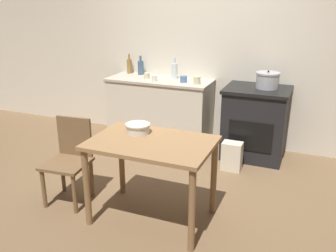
# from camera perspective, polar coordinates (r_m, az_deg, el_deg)

# --- Properties ---
(ground_plane) EXTENTS (14.00, 14.00, 0.00)m
(ground_plane) POSITION_cam_1_polar(r_m,az_deg,el_deg) (4.03, -2.08, -9.31)
(ground_plane) COLOR brown
(wall_back) EXTENTS (8.00, 0.07, 2.55)m
(wall_back) POSITION_cam_1_polar(r_m,az_deg,el_deg) (5.06, 5.32, 11.81)
(wall_back) COLOR beige
(wall_back) RESTS_ON ground_plane
(counter_cabinet) EXTENTS (1.40, 0.57, 0.87)m
(counter_cabinet) POSITION_cam_1_polar(r_m,az_deg,el_deg) (5.13, -1.25, 2.41)
(counter_cabinet) COLOR beige
(counter_cabinet) RESTS_ON ground_plane
(stove) EXTENTS (0.77, 0.66, 0.88)m
(stove) POSITION_cam_1_polar(r_m,az_deg,el_deg) (4.74, 13.16, 0.51)
(stove) COLOR black
(stove) RESTS_ON ground_plane
(work_table) EXTENTS (1.05, 0.71, 0.75)m
(work_table) POSITION_cam_1_polar(r_m,az_deg,el_deg) (3.24, -2.51, -4.18)
(work_table) COLOR #997047
(work_table) RESTS_ON ground_plane
(chair) EXTENTS (0.43, 0.43, 0.82)m
(chair) POSITION_cam_1_polar(r_m,az_deg,el_deg) (3.76, -14.72, -4.69)
(chair) COLOR brown
(chair) RESTS_ON ground_plane
(flour_sack) EXTENTS (0.23, 0.16, 0.34)m
(flour_sack) POSITION_cam_1_polar(r_m,az_deg,el_deg) (4.41, 9.70, -4.55)
(flour_sack) COLOR beige
(flour_sack) RESTS_ON ground_plane
(stock_pot) EXTENTS (0.28, 0.28, 0.21)m
(stock_pot) POSITION_cam_1_polar(r_m,az_deg,el_deg) (4.62, 14.94, 6.76)
(stock_pot) COLOR #A8A8AD
(stock_pot) RESTS_ON stove
(mixing_bowl_large) EXTENTS (0.23, 0.23, 0.09)m
(mixing_bowl_large) POSITION_cam_1_polar(r_m,az_deg,el_deg) (3.38, -4.62, -0.28)
(mixing_bowl_large) COLOR silver
(mixing_bowl_large) RESTS_ON work_table
(bottle_far_left) EXTENTS (0.08, 0.08, 0.28)m
(bottle_far_left) POSITION_cam_1_polar(r_m,az_deg,el_deg) (5.01, 1.03, 8.42)
(bottle_far_left) COLOR silver
(bottle_far_left) RESTS_ON counter_cabinet
(bottle_left) EXTENTS (0.08, 0.08, 0.26)m
(bottle_left) POSITION_cam_1_polar(r_m,az_deg,el_deg) (5.30, -4.18, 8.91)
(bottle_left) COLOR #3D5675
(bottle_left) RESTS_ON counter_cabinet
(bottle_mid_left) EXTENTS (0.07, 0.07, 0.27)m
(bottle_mid_left) POSITION_cam_1_polar(r_m,az_deg,el_deg) (5.41, -5.91, 9.11)
(bottle_mid_left) COLOR olive
(bottle_mid_left) RESTS_ON counter_cabinet
(cup_center_left) EXTENTS (0.08, 0.08, 0.08)m
(cup_center_left) POSITION_cam_1_polar(r_m,az_deg,el_deg) (5.05, -3.26, 7.66)
(cup_center_left) COLOR beige
(cup_center_left) RESTS_ON counter_cabinet
(cup_center) EXTENTS (0.09, 0.09, 0.10)m
(cup_center) POSITION_cam_1_polar(r_m,az_deg,el_deg) (4.73, 4.44, 6.95)
(cup_center) COLOR beige
(cup_center) RESTS_ON counter_cabinet
(cup_center_right) EXTENTS (0.09, 0.09, 0.08)m
(cup_center_right) POSITION_cam_1_polar(r_m,az_deg,el_deg) (4.83, 2.39, 7.16)
(cup_center_right) COLOR #4C6B99
(cup_center_right) RESTS_ON counter_cabinet
(cup_mid_right) EXTENTS (0.07, 0.07, 0.08)m
(cup_mid_right) POSITION_cam_1_polar(r_m,az_deg,el_deg) (4.88, -2.08, 7.27)
(cup_mid_right) COLOR silver
(cup_mid_right) RESTS_ON counter_cabinet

